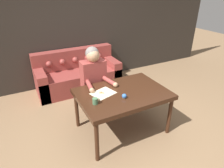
{
  "coord_description": "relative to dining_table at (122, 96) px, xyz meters",
  "views": [
    {
      "loc": [
        -1.27,
        -2.2,
        2.24
      ],
      "look_at": [
        -0.0,
        0.27,
        0.82
      ],
      "focal_mm": 32.0,
      "sensor_mm": 36.0,
      "label": 1
    }
  ],
  "objects": [
    {
      "name": "ground_plane",
      "position": [
        -0.11,
        -0.12,
        -0.65
      ],
      "size": [
        16.0,
        16.0,
        0.0
      ],
      "primitive_type": "plane",
      "color": "#846647"
    },
    {
      "name": "wall_back",
      "position": [
        -0.11,
        2.18,
        0.65
      ],
      "size": [
        8.0,
        0.06,
        2.6
      ],
      "color": "#2D2823",
      "rests_on": "ground_plane"
    },
    {
      "name": "dining_table",
      "position": [
        0.0,
        0.0,
        0.0
      ],
      "size": [
        1.38,
        0.97,
        0.72
      ],
      "color": "#381E11",
      "rests_on": "ground_plane"
    },
    {
      "name": "couch",
      "position": [
        -0.15,
        1.8,
        -0.34
      ],
      "size": [
        1.87,
        0.78,
        0.88
      ],
      "color": "brown",
      "rests_on": "ground_plane"
    },
    {
      "name": "person",
      "position": [
        -0.22,
        0.63,
        0.02
      ],
      "size": [
        0.49,
        0.62,
        1.3
      ],
      "color": "#33281E",
      "rests_on": "ground_plane"
    },
    {
      "name": "pattern_paper_main",
      "position": [
        -0.28,
        0.1,
        0.07
      ],
      "size": [
        0.4,
        0.36,
        0.0
      ],
      "color": "beige",
      "rests_on": "dining_table"
    },
    {
      "name": "scissors",
      "position": [
        -0.29,
        0.11,
        0.07
      ],
      "size": [
        0.17,
        0.17,
        0.01
      ],
      "color": "silver",
      "rests_on": "dining_table"
    },
    {
      "name": "mug",
      "position": [
        -0.51,
        -0.12,
        0.11
      ],
      "size": [
        0.11,
        0.08,
        0.09
      ],
      "color": "#47704C",
      "rests_on": "dining_table"
    },
    {
      "name": "pin_cushion",
      "position": [
        -0.07,
        -0.17,
        0.1
      ],
      "size": [
        0.07,
        0.07,
        0.07
      ],
      "color": "#4C3828",
      "rests_on": "dining_table"
    }
  ]
}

